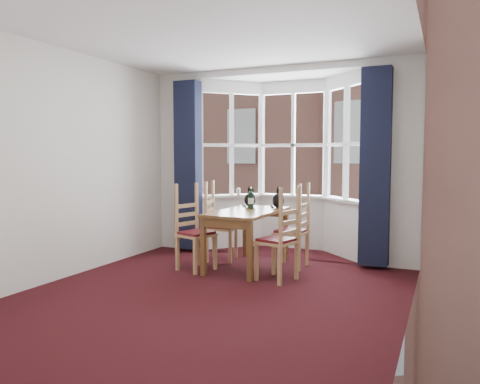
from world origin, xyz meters
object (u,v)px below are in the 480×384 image
Objects in this scene: chair_right_near at (283,242)px; wine_bottle at (251,199)px; chair_right_far at (298,233)px; cat_left at (250,199)px; cat_right at (278,199)px; candle_tall at (238,192)px; chair_left_far at (216,227)px; chair_left_near at (192,234)px; dining_table at (247,218)px.

chair_right_near is 1.07m from wine_bottle.
cat_left is (-0.79, 0.23, 0.41)m from chair_right_far.
chair_right_far is at bearing -34.34° from cat_right.
candle_tall is (-0.48, 0.67, 0.04)m from cat_left.
chair_left_far is at bearing -162.94° from cat_right.
cat_right is (0.86, 0.27, 0.42)m from chair_left_far.
chair_left_far is 2.97× the size of cat_right.
chair_right_far is at bearing 26.80° from chair_left_near.
dining_table is at bearing 30.88° from chair_left_near.
candle_tall is (-0.65, 1.16, 0.25)m from dining_table.
candle_tall is at bearing 93.01° from chair_left_far.
cat_left is (0.48, 0.87, 0.41)m from chair_left_near.
chair_left_far is 1.00× the size of chair_right_near.
wine_bottle is at bearing -65.77° from cat_left.
wine_bottle is at bearing 43.83° from chair_left_near.
dining_table is 1.51× the size of chair_right_near.
cat_left is at bearing 130.48° from chair_right_near.
chair_left_far is 3.08× the size of wine_bottle.
dining_table is 0.85m from chair_right_near.
chair_right_far is at bearing 93.39° from chair_right_near.
chair_left_near is at bearing -149.12° from dining_table.
dining_table is 0.67m from chair_left_far.
cat_left is at bearing 61.22° from chair_left_near.
wine_bottle reaches higher than chair_right_far.
chair_left_near is at bearing -118.78° from cat_left.
chair_left_far is at bearing -149.77° from cat_left.
cat_left is at bearing 163.49° from chair_right_far.
dining_table is 0.70m from chair_right_far.
cat_left is at bearing -54.07° from candle_tall.
chair_left_near is at bearing -153.20° from chair_right_far.
chair_left_far is 8.47× the size of candle_tall.
cat_right is at bearing -35.70° from candle_tall.
chair_right_near reaches higher than dining_table.
cat_left reaches higher than chair_left_near.
chair_right_far is at bearing -16.51° from cat_left.
wine_bottle is (-0.70, 0.69, 0.43)m from chair_right_near.
chair_left_far reaches higher than dining_table.
chair_right_near is 1.00× the size of chair_right_far.
chair_right_far is at bearing 0.96° from chair_left_far.
wine_bottle is (0.13, -0.29, 0.02)m from cat_left.
chair_right_far is 8.47× the size of candle_tall.
cat_right is (-0.36, 0.24, 0.42)m from chair_right_far.
wine_bottle is at bearing -175.22° from chair_right_far.
dining_table is 0.56m from cat_left.
chair_right_near is (0.67, -0.48, -0.20)m from dining_table.
cat_right is (0.27, 0.50, 0.22)m from dining_table.
chair_right_far reaches higher than dining_table.
cat_right reaches higher than wine_bottle.
candle_tall is at bearing 119.19° from dining_table.
dining_table is 4.66× the size of wine_bottle.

